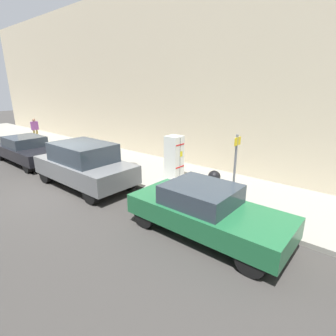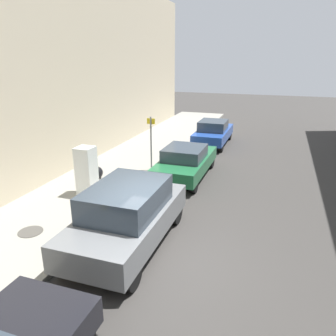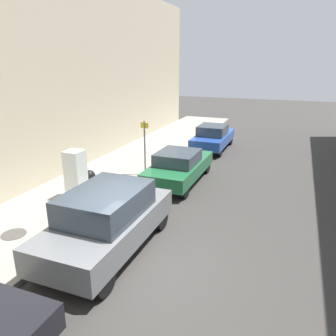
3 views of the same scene
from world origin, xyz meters
name	(u,v)px [view 3 (image 3 of 3)]	position (x,y,z in m)	size (l,w,h in m)	color
ground_plane	(136,263)	(0.00, 0.00, 0.00)	(80.00, 80.00, 0.00)	#383533
sidewalk_slab	(16,232)	(-4.01, 0.00, 0.07)	(3.85, 44.00, 0.14)	gray
discarded_refrigerator	(76,175)	(-3.73, 2.67, 1.04)	(0.61, 0.63, 1.81)	silver
manhole_cover	(14,234)	(-3.86, -0.23, 0.15)	(0.70, 0.70, 0.02)	#47443F
street_sign_post	(145,145)	(-2.55, 5.96, 1.49)	(0.36, 0.07, 2.40)	slate
trash_bag	(89,176)	(-4.31, 4.28, 0.39)	(0.51, 0.51, 0.51)	black
parked_suv_gray	(107,220)	(-0.97, 0.29, 0.92)	(1.97, 4.47, 1.77)	slate
parked_sedan_green	(179,166)	(-0.97, 5.97, 0.72)	(1.80, 4.33, 1.39)	#1E6038
parked_hatchback_blue	(213,137)	(-0.97, 11.82, 0.74)	(1.71, 4.13, 1.45)	#23479E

